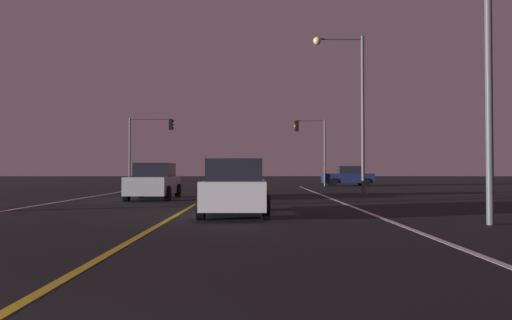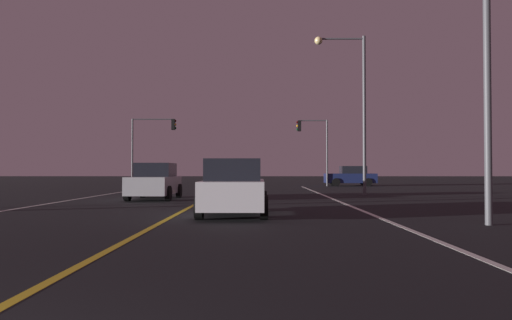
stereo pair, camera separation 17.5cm
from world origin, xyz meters
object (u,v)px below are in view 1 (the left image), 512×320
Objects in this scene: car_crossing_side at (350,176)px; traffic_light_near_left at (153,136)px; car_oncoming at (156,182)px; street_lamp_right_near at (476,6)px; street_lamp_right_far at (354,94)px; car_lead_same_lane at (238,188)px; traffic_light_near_right at (312,137)px.

traffic_light_near_left is at bearing 3.39° from car_crossing_side.
car_oncoming is (-12.71, -18.60, 0.00)m from car_crossing_side.
car_crossing_side is 0.75× the size of traffic_light_near_left.
street_lamp_right_far is (-0.24, 14.06, 0.01)m from street_lamp_right_near.
car_lead_same_lane is 26.91m from traffic_light_near_left.
street_lamp_right_far is at bearing -26.97° from car_lead_same_lane.
traffic_light_near_left is (-13.43, 0.00, 0.15)m from traffic_light_near_right.
car_crossing_side is 22.53m from car_oncoming.
street_lamp_right_near reaches higher than car_crossing_side.
street_lamp_right_near is (0.91, -27.91, 1.41)m from traffic_light_near_right.
car_lead_same_lane is at bearing -72.02° from traffic_light_near_left.
traffic_light_near_right is (9.34, 17.60, 3.28)m from car_oncoming.
traffic_light_near_left is (-8.24, 25.39, 3.43)m from car_lead_same_lane.
car_lead_same_lane is at bearing 72.01° from car_crossing_side.
car_oncoming and car_lead_same_lane have the same top height.
car_lead_same_lane is 26.12m from traffic_light_near_right.
traffic_light_near_left is 19.81m from street_lamp_right_far.
car_lead_same_lane is at bearing 63.03° from street_lamp_right_far.
traffic_light_near_left is (-16.81, -1.00, 3.43)m from car_crossing_side.
car_lead_same_lane is 0.49× the size of street_lamp_right_near.
street_lamp_right_near is (10.26, -10.31, 4.70)m from car_oncoming.
street_lamp_right_far is at bearing 110.55° from car_oncoming.
car_oncoming is 15.28m from street_lamp_right_near.
street_lamp_right_far reaches higher than car_oncoming.
street_lamp_right_far is (14.11, -13.84, 1.28)m from traffic_light_near_left.
car_lead_same_lane is (-8.57, -26.38, 0.00)m from car_crossing_side.
car_crossing_side is 4.81m from traffic_light_near_right.
traffic_light_near_right is 0.98× the size of traffic_light_near_left.
traffic_light_near_right is 27.96m from street_lamp_right_near.
car_crossing_side and car_lead_same_lane have the same top height.
traffic_light_near_right is at bearing -88.12° from street_lamp_right_near.
street_lamp_right_near reaches higher than car_oncoming.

